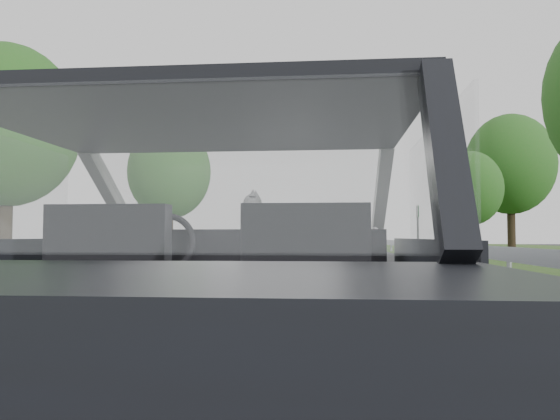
% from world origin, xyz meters
% --- Properties ---
extents(subject_car, '(1.80, 4.00, 1.45)m').
position_xyz_m(subject_car, '(0.00, 0.00, 0.72)').
color(subject_car, black).
rests_on(subject_car, ground).
extents(dashboard, '(1.58, 0.45, 0.30)m').
position_xyz_m(dashboard, '(0.00, 0.62, 0.85)').
color(dashboard, black).
rests_on(dashboard, subject_car).
extents(driver_seat, '(0.50, 0.72, 0.42)m').
position_xyz_m(driver_seat, '(-0.40, -0.29, 0.88)').
color(driver_seat, black).
rests_on(driver_seat, subject_car).
extents(passenger_seat, '(0.50, 0.72, 0.42)m').
position_xyz_m(passenger_seat, '(0.40, -0.29, 0.88)').
color(passenger_seat, black).
rests_on(passenger_seat, subject_car).
extents(steering_wheel, '(0.36, 0.36, 0.04)m').
position_xyz_m(steering_wheel, '(-0.40, 0.33, 0.92)').
color(steering_wheel, black).
rests_on(steering_wheel, dashboard).
extents(cat, '(0.54, 0.25, 0.23)m').
position_xyz_m(cat, '(0.27, 0.59, 1.08)').
color(cat, '#9F9F9F').
rests_on(cat, dashboard).
extents(guardrail, '(0.05, 90.00, 0.32)m').
position_xyz_m(guardrail, '(4.30, 10.00, 0.58)').
color(guardrail, '#95989F').
rests_on(guardrail, ground).
extents(other_car, '(1.95, 4.28, 1.37)m').
position_xyz_m(other_car, '(0.56, 15.93, 0.69)').
color(other_car, '#B3BACF').
rests_on(other_car, ground).
extents(highway_sign, '(0.17, 1.03, 2.56)m').
position_xyz_m(highway_sign, '(4.99, 26.41, 1.28)').
color(highway_sign, '#09491B').
rests_on(highway_sign, ground).
extents(tree_2, '(3.98, 3.98, 6.00)m').
position_xyz_m(tree_2, '(8.90, 31.47, 3.00)').
color(tree_2, '#235B1C').
rests_on(tree_2, ground).
extents(tree_3, '(6.51, 6.51, 9.34)m').
position_xyz_m(tree_3, '(13.09, 37.10, 4.67)').
color(tree_3, '#235B1C').
rests_on(tree_3, ground).
extents(tree_5, '(5.08, 5.08, 7.20)m').
position_xyz_m(tree_5, '(-10.28, 14.56, 3.60)').
color(tree_5, '#235B1C').
rests_on(tree_5, ground).
extents(tree_6, '(5.65, 5.65, 7.42)m').
position_xyz_m(tree_6, '(-9.06, 28.88, 3.71)').
color(tree_6, '#235B1C').
rests_on(tree_6, ground).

